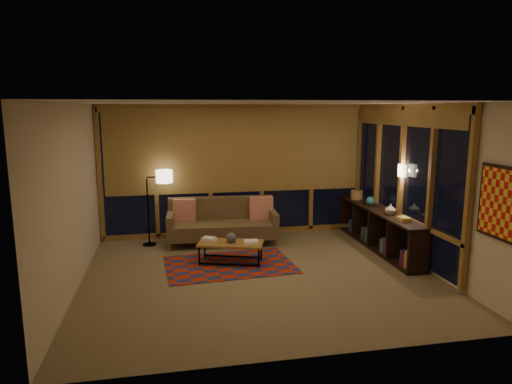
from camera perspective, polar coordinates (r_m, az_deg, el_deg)
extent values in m
cube|color=#837050|center=(7.40, 0.45, -10.32)|extent=(5.50, 5.00, 0.01)
cube|color=white|center=(6.92, 0.48, 11.08)|extent=(5.50, 5.00, 0.01)
cube|color=beige|center=(9.47, -2.56, 2.72)|extent=(5.50, 0.01, 2.70)
cube|color=beige|center=(4.67, 6.62, -5.45)|extent=(5.50, 0.01, 2.70)
cube|color=beige|center=(7.03, -22.07, -0.76)|extent=(0.01, 5.00, 2.70)
cube|color=beige|center=(8.04, 20.05, 0.70)|extent=(0.01, 5.00, 2.70)
cube|color=#AA230B|center=(7.85, -3.35, -9.05)|extent=(2.22, 1.57, 0.01)
sphere|color=black|center=(7.81, -3.11, -5.70)|extent=(0.18, 0.18, 0.17)
cylinder|color=#A57850|center=(9.73, 12.48, -0.35)|extent=(0.27, 0.27, 0.18)
sphere|color=#267374|center=(9.19, 14.12, -1.09)|extent=(0.20, 0.20, 0.17)
imported|color=tan|center=(8.47, 16.46, -2.07)|extent=(0.25, 0.25, 0.20)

